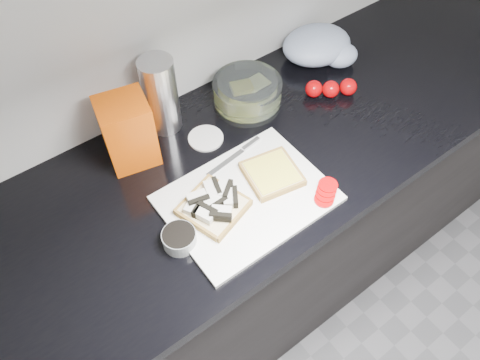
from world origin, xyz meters
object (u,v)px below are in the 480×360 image
(steel_canister, at_px, (161,95))
(bread_bag, at_px, (128,132))
(cutting_board, at_px, (247,198))
(glass_bowl, at_px, (247,94))

(steel_canister, bearing_deg, bread_bag, -158.21)
(bread_bag, bearing_deg, cutting_board, -49.58)
(bread_bag, distance_m, steel_canister, 0.14)
(bread_bag, bearing_deg, steel_canister, 34.15)
(bread_bag, height_order, steel_canister, steel_canister)
(cutting_board, height_order, bread_bag, bread_bag)
(bread_bag, relative_size, steel_canister, 0.87)
(cutting_board, xyz_separation_m, glass_bowl, (0.21, 0.28, 0.03))
(cutting_board, xyz_separation_m, steel_canister, (-0.03, 0.35, 0.10))
(glass_bowl, height_order, bread_bag, bread_bag)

